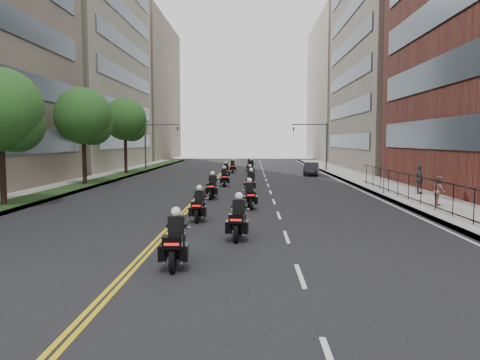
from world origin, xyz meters
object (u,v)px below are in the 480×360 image
object	(u,v)px
motorcycle_6	(224,178)
pedestrian_c	(419,179)
motorcycle_8	(226,172)
motorcycle_0	(176,243)
motorcycle_5	(251,183)
motorcycle_2	(199,207)
motorcycle_9	(251,169)
pedestrian_b	(439,191)
motorcycle_10	(232,167)
parked_sedan	(311,169)
motorcycle_4	(212,188)
motorcycle_11	(250,165)
motorcycle_3	(250,196)
motorcycle_7	(250,175)
motorcycle_1	(239,220)

from	to	relation	value
motorcycle_6	pedestrian_c	distance (m)	14.36
motorcycle_6	motorcycle_8	world-z (taller)	motorcycle_8
motorcycle_0	motorcycle_5	bearing A→B (deg)	81.10
motorcycle_2	motorcycle_5	bearing A→B (deg)	80.38
motorcycle_9	pedestrian_b	world-z (taller)	motorcycle_9
motorcycle_10	parked_sedan	distance (m)	9.07
motorcycle_0	motorcycle_4	size ratio (longest dim) A/B	1.00
motorcycle_10	motorcycle_11	distance (m)	3.69
motorcycle_3	pedestrian_c	world-z (taller)	pedestrian_c
motorcycle_4	motorcycle_0	bearing A→B (deg)	-86.89
motorcycle_0	motorcycle_5	size ratio (longest dim) A/B	1.01
motorcycle_2	motorcycle_7	xyz separation A→B (m)	(2.20, 19.42, -0.03)
parked_sedan	pedestrian_c	distance (m)	18.43
motorcycle_3	motorcycle_10	size ratio (longest dim) A/B	1.02
motorcycle_0	pedestrian_c	xyz separation A→B (m)	(12.91, 17.10, 0.41)
motorcycle_9	motorcycle_10	bearing A→B (deg)	121.23
motorcycle_8	motorcycle_11	world-z (taller)	motorcycle_8
motorcycle_6	parked_sedan	xyz separation A→B (m)	(8.25, 11.54, 0.02)
motorcycle_2	motorcycle_6	bearing A→B (deg)	90.86
motorcycle_1	motorcycle_5	distance (m)	15.33
pedestrian_c	motorcycle_8	bearing A→B (deg)	59.78
motorcycle_1	motorcycle_6	size ratio (longest dim) A/B	1.06
motorcycle_11	motorcycle_6	bearing A→B (deg)	-94.53
motorcycle_4	motorcycle_6	world-z (taller)	motorcycle_4
motorcycle_3	parked_sedan	world-z (taller)	motorcycle_3
motorcycle_2	pedestrian_c	distance (m)	16.19
motorcycle_8	pedestrian_b	bearing A→B (deg)	-58.70
motorcycle_8	parked_sedan	size ratio (longest dim) A/B	0.56
motorcycle_0	pedestrian_c	bearing A→B (deg)	50.31
motorcycle_2	motorcycle_7	world-z (taller)	motorcycle_2
motorcycle_4	motorcycle_6	xyz separation A→B (m)	(0.28, 7.82, -0.03)
motorcycle_5	motorcycle_7	size ratio (longest dim) A/B	1.11
motorcycle_9	motorcycle_11	world-z (taller)	motorcycle_9
motorcycle_2	motorcycle_8	size ratio (longest dim) A/B	0.97
motorcycle_0	motorcycle_9	bearing A→B (deg)	83.94
motorcycle_4	motorcycle_10	world-z (taller)	motorcycle_4
motorcycle_5	pedestrian_b	bearing A→B (deg)	-30.24
pedestrian_b	motorcycle_6	bearing A→B (deg)	60.88
motorcycle_8	motorcycle_10	size ratio (longest dim) A/B	1.05
motorcycle_0	motorcycle_3	size ratio (longest dim) A/B	1.05
motorcycle_10	motorcycle_11	bearing A→B (deg)	54.41
motorcycle_8	motorcycle_10	bearing A→B (deg)	86.17
motorcycle_2	pedestrian_c	xyz separation A→B (m)	(13.09, 9.51, 0.45)
motorcycle_4	motorcycle_3	bearing A→B (deg)	-58.38
motorcycle_1	pedestrian_c	size ratio (longest dim) A/B	1.23
motorcycle_3	pedestrian_b	size ratio (longest dim) A/B	1.39
motorcycle_5	pedestrian_c	xyz separation A→B (m)	(10.81, -2.04, 0.42)
motorcycle_0	motorcycle_11	world-z (taller)	motorcycle_0
motorcycle_3	motorcycle_11	bearing A→B (deg)	86.09
motorcycle_4	pedestrian_c	world-z (taller)	pedestrian_c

